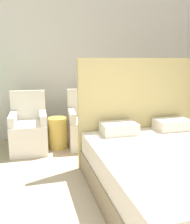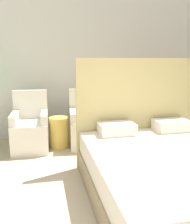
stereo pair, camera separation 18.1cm
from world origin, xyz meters
The scene contains 5 objects.
wall_back centered at (0.00, 3.82, 1.45)m, with size 10.00×0.06×2.90m.
bed centered at (0.77, 1.26, 0.31)m, with size 1.74×2.04×1.49m.
armchair_near_window_left centered at (-0.74, 3.09, 0.30)m, with size 0.59×0.67×0.96m.
armchair_near_window_right centered at (0.20, 3.09, 0.30)m, with size 0.62×0.70×0.96m.
side_table centered at (-0.27, 3.11, 0.26)m, with size 0.33×0.33×0.52m.
Camera 1 is at (-0.70, -0.93, 1.48)m, focal length 40.00 mm.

